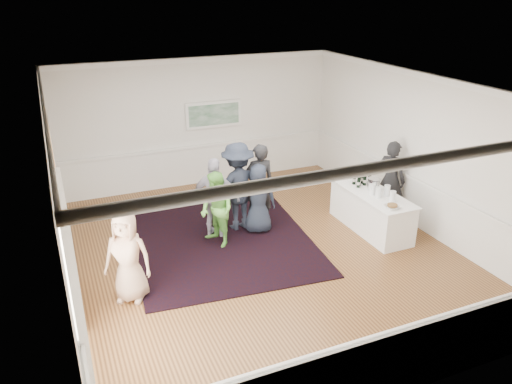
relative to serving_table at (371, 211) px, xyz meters
name	(u,v)px	position (x,y,z in m)	size (l,w,h in m)	color
floor	(262,252)	(-2.48, -0.01, -0.42)	(8.00, 8.00, 0.00)	brown
ceiling	(263,86)	(-2.48, -0.01, 2.78)	(7.00, 8.00, 0.02)	white
wall_left	(57,206)	(-5.98, -0.01, 1.18)	(0.02, 8.00, 3.20)	white
wall_right	(418,151)	(1.02, -0.01, 1.18)	(0.02, 8.00, 3.20)	white
wall_back	(198,123)	(-2.48, 3.99, 1.18)	(7.00, 0.02, 3.20)	white
wall_front	(405,290)	(-2.48, -4.01, 1.18)	(7.00, 0.02, 3.20)	white
wainscoting	(262,229)	(-2.48, -0.01, 0.08)	(7.00, 8.00, 1.00)	white
mirror	(54,167)	(-5.93, 1.29, 1.38)	(0.05, 1.25, 1.85)	#F09B46
doorway	(72,276)	(-5.93, -1.91, 0.99)	(0.10, 1.78, 2.56)	white
landscape_painting	(214,114)	(-2.08, 3.93, 1.36)	(1.44, 0.06, 0.66)	white
area_rug	(218,234)	(-3.03, 1.00, -0.41)	(3.46, 4.54, 0.02)	black
serving_table	(371,211)	(0.00, 0.00, 0.00)	(0.80, 2.08, 0.84)	white
bartender	(391,180)	(0.72, 0.37, 0.45)	(0.64, 0.42, 1.75)	black
guest_tan	(128,256)	(-5.07, -0.56, 0.36)	(0.77, 0.50, 1.57)	tan
guest_green	(217,210)	(-3.17, 0.62, 0.33)	(0.73, 0.57, 1.51)	#6ABA4A
guest_lilac	(216,198)	(-3.07, 1.00, 0.41)	(0.98, 0.41, 1.67)	#ABA6BA
guest_dark_a	(238,187)	(-2.52, 1.16, 0.51)	(1.21, 0.70, 1.87)	#1C222F
guest_dark_b	(259,184)	(-2.01, 1.24, 0.46)	(0.64, 0.42, 1.77)	black
guest_navy	(258,199)	(-2.19, 0.85, 0.31)	(0.72, 0.47, 1.47)	#1C222F
wine_bottles	(361,178)	(0.01, 0.45, 0.57)	(0.39, 0.28, 0.31)	black
juice_pitchers	(383,192)	(0.01, -0.29, 0.54)	(0.35, 0.58, 0.24)	#8CC345
ice_bucket	(373,184)	(0.09, 0.13, 0.53)	(0.26, 0.26, 0.24)	silver
nut_bowl	(392,206)	(-0.12, -0.79, 0.46)	(0.29, 0.29, 0.08)	white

